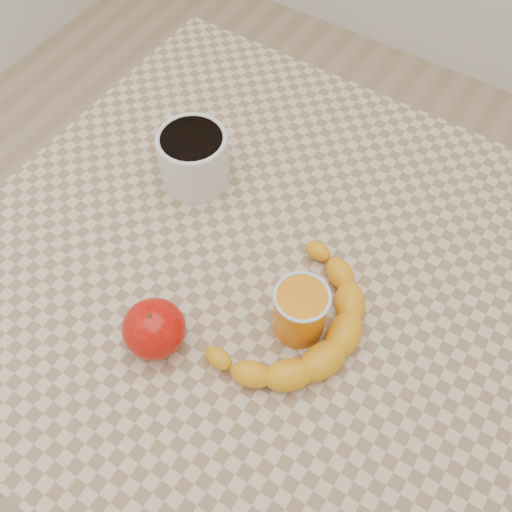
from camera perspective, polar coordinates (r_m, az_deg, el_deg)
The scene contains 6 objects.
ground at distance 1.47m, azimuth -0.00°, elevation -16.31°, with size 3.00×3.00×0.00m, color tan.
table at distance 0.86m, azimuth -0.00°, elevation -3.80°, with size 0.80×0.80×0.75m.
coffee_mug at distance 0.85m, azimuth -6.35°, elevation 9.99°, with size 0.15×0.14×0.09m.
orange_juice_glass at distance 0.70m, azimuth 4.45°, elevation -5.49°, with size 0.07×0.07×0.08m.
apple at distance 0.71m, azimuth -10.15°, elevation -7.17°, with size 0.09×0.09×0.07m.
banana at distance 0.72m, azimuth 3.77°, elevation -6.62°, with size 0.26×0.31×0.04m, color #F6A815, non-canonical shape.
Camera 1 is at (0.22, -0.35, 1.42)m, focal length 40.00 mm.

